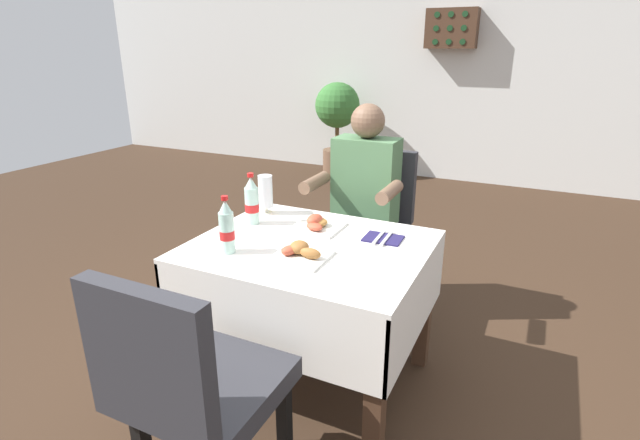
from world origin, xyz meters
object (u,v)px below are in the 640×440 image
(potted_plant_corner, at_px, (337,117))
(main_dining_table, at_px, (311,279))
(chair_far_diner_seat, at_px, (371,223))
(plate_near_camera, at_px, (300,253))
(seated_diner_far, at_px, (362,202))
(napkin_cutlery_set, at_px, (383,238))
(plate_far_diner, at_px, (317,224))
(chair_near_camera_side, at_px, (193,386))
(beer_glass_left, at_px, (266,194))
(wall_bottle_rack, at_px, (452,28))
(cola_bottle_secondary, at_px, (252,202))
(cola_bottle_primary, at_px, (227,228))

(potted_plant_corner, bearing_deg, main_dining_table, -68.10)
(chair_far_diner_seat, height_order, plate_near_camera, chair_far_diner_seat)
(seated_diner_far, relative_size, napkin_cutlery_set, 6.57)
(plate_near_camera, bearing_deg, plate_far_diner, 104.63)
(chair_near_camera_side, distance_m, potted_plant_corner, 4.80)
(main_dining_table, xyz_separation_m, seated_diner_far, (-0.03, 0.71, 0.16))
(beer_glass_left, relative_size, potted_plant_corner, 0.18)
(chair_near_camera_side, xyz_separation_m, beer_glass_left, (-0.40, 1.09, 0.28))
(chair_near_camera_side, height_order, potted_plant_corner, potted_plant_corner)
(plate_far_diner, bearing_deg, chair_near_camera_side, -86.75)
(main_dining_table, distance_m, chair_near_camera_side, 0.82)
(main_dining_table, height_order, seated_diner_far, seated_diner_far)
(wall_bottle_rack, bearing_deg, potted_plant_corner, -166.12)
(beer_glass_left, distance_m, napkin_cutlery_set, 0.68)
(seated_diner_far, relative_size, wall_bottle_rack, 2.25)
(cola_bottle_secondary, distance_m, wall_bottle_rack, 4.04)
(plate_near_camera, relative_size, cola_bottle_primary, 0.88)
(beer_glass_left, bearing_deg, potted_plant_corner, 107.71)
(chair_far_diner_seat, relative_size, seated_diner_far, 0.77)
(chair_far_diner_seat, xyz_separation_m, cola_bottle_secondary, (-0.37, -0.71, 0.28))
(chair_far_diner_seat, xyz_separation_m, beer_glass_left, (-0.40, -0.54, 0.28))
(chair_far_diner_seat, height_order, wall_bottle_rack, wall_bottle_rack)
(cola_bottle_secondary, distance_m, napkin_cutlery_set, 0.66)
(plate_near_camera, xyz_separation_m, cola_bottle_secondary, (-0.40, 0.26, 0.09))
(plate_near_camera, distance_m, napkin_cutlery_set, 0.42)
(cola_bottle_primary, bearing_deg, seated_diner_far, 75.15)
(chair_far_diner_seat, relative_size, cola_bottle_secondary, 3.79)
(chair_near_camera_side, height_order, wall_bottle_rack, wall_bottle_rack)
(potted_plant_corner, bearing_deg, seated_diner_far, -64.01)
(wall_bottle_rack, bearing_deg, plate_far_diner, -86.95)
(cola_bottle_primary, bearing_deg, beer_glass_left, 103.53)
(potted_plant_corner, bearing_deg, chair_far_diner_seat, -62.77)
(seated_diner_far, xyz_separation_m, napkin_cutlery_set, (0.30, -0.52, 0.02))
(cola_bottle_secondary, xyz_separation_m, napkin_cutlery_set, (0.65, 0.08, -0.11))
(chair_near_camera_side, xyz_separation_m, potted_plant_corner, (-1.50, 4.55, 0.18))
(plate_far_diner, bearing_deg, chair_far_diner_seat, 84.90)
(beer_glass_left, height_order, napkin_cutlery_set, beer_glass_left)
(seated_diner_far, height_order, cola_bottle_secondary, seated_diner_far)
(chair_near_camera_side, bearing_deg, plate_near_camera, 87.42)
(cola_bottle_secondary, height_order, potted_plant_corner, potted_plant_corner)
(napkin_cutlery_set, height_order, wall_bottle_rack, wall_bottle_rack)
(beer_glass_left, height_order, cola_bottle_primary, cola_bottle_primary)
(chair_near_camera_side, bearing_deg, beer_glass_left, 109.95)
(main_dining_table, relative_size, chair_near_camera_side, 1.05)
(napkin_cutlery_set, xyz_separation_m, potted_plant_corner, (-1.78, 3.55, 0.01))
(plate_far_diner, xyz_separation_m, beer_glass_left, (-0.34, 0.09, 0.08))
(main_dining_table, xyz_separation_m, chair_near_camera_side, (0.00, -0.82, 0.00))
(main_dining_table, bearing_deg, seated_diner_far, 92.09)
(main_dining_table, relative_size, cola_bottle_secondary, 3.98)
(main_dining_table, bearing_deg, cola_bottle_primary, -139.98)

